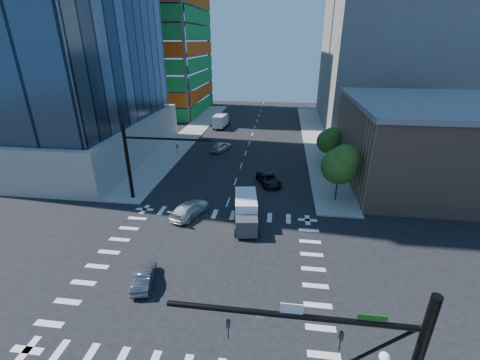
# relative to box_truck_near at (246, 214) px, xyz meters

# --- Properties ---
(ground) EXTENTS (160.00, 160.00, 0.00)m
(ground) POSITION_rel_box_truck_near_xyz_m (-2.66, -7.19, -1.28)
(ground) COLOR black
(ground) RESTS_ON ground
(road_markings) EXTENTS (20.00, 20.00, 0.01)m
(road_markings) POSITION_rel_box_truck_near_xyz_m (-2.66, -7.19, -1.28)
(road_markings) COLOR silver
(road_markings) RESTS_ON ground
(sidewalk_ne) EXTENTS (5.00, 60.00, 0.15)m
(sidewalk_ne) POSITION_rel_box_truck_near_xyz_m (9.84, 32.81, -1.21)
(sidewalk_ne) COLOR gray
(sidewalk_ne) RESTS_ON ground
(sidewalk_nw) EXTENTS (5.00, 60.00, 0.15)m
(sidewalk_nw) POSITION_rel_box_truck_near_xyz_m (-15.16, 32.81, -1.21)
(sidewalk_nw) COLOR gray
(sidewalk_nw) RESTS_ON ground
(construction_building) EXTENTS (25.16, 34.50, 70.60)m
(construction_building) POSITION_rel_box_truck_near_xyz_m (-30.07, 54.74, 23.33)
(construction_building) COLOR slate
(construction_building) RESTS_ON ground
(commercial_building) EXTENTS (20.50, 22.50, 10.60)m
(commercial_building) POSITION_rel_box_truck_near_xyz_m (22.34, 14.81, 4.03)
(commercial_building) COLOR #9E745B
(commercial_building) RESTS_ON ground
(bg_building_ne) EXTENTS (24.00, 30.00, 28.00)m
(bg_building_ne) POSITION_rel_box_truck_near_xyz_m (24.34, 47.81, 12.72)
(bg_building_ne) COLOR slate
(bg_building_ne) RESTS_ON ground
(signal_mast_nw) EXTENTS (10.20, 0.40, 9.00)m
(signal_mast_nw) POSITION_rel_box_truck_near_xyz_m (-12.66, 4.31, 4.21)
(signal_mast_nw) COLOR black
(signal_mast_nw) RESTS_ON sidewalk_nw
(tree_south) EXTENTS (4.16, 4.16, 6.82)m
(tree_south) POSITION_rel_box_truck_near_xyz_m (9.97, 6.71, 3.41)
(tree_south) COLOR #382316
(tree_south) RESTS_ON sidewalk_ne
(tree_north) EXTENTS (3.54, 3.52, 5.78)m
(tree_north) POSITION_rel_box_truck_near_xyz_m (10.27, 18.71, 2.71)
(tree_north) COLOR #382316
(tree_north) RESTS_ON sidewalk_ne
(car_nb_far) EXTENTS (3.92, 5.42, 1.37)m
(car_nb_far) POSITION_rel_box_truck_near_xyz_m (1.80, 10.63, -0.60)
(car_nb_far) COLOR black
(car_nb_far) RESTS_ON ground
(car_sb_near) EXTENTS (3.91, 5.70, 1.53)m
(car_sb_near) POSITION_rel_box_truck_near_xyz_m (-6.23, 1.23, -0.51)
(car_sb_near) COLOR silver
(car_sb_near) RESTS_ON ground
(car_sb_mid) EXTENTS (3.40, 5.00, 1.58)m
(car_sb_mid) POSITION_rel_box_truck_near_xyz_m (-6.98, 23.47, -0.49)
(car_sb_mid) COLOR #B6B9BF
(car_sb_mid) RESTS_ON ground
(car_sb_cross) EXTENTS (2.10, 4.03, 1.26)m
(car_sb_cross) POSITION_rel_box_truck_near_xyz_m (-6.85, -9.63, -0.65)
(car_sb_cross) COLOR #56565B
(car_sb_cross) RESTS_ON ground
(box_truck_near) EXTENTS (3.11, 5.79, 2.89)m
(box_truck_near) POSITION_rel_box_truck_near_xyz_m (0.00, 0.00, 0.00)
(box_truck_near) COLOR black
(box_truck_near) RESTS_ON ground
(box_truck_far) EXTENTS (2.94, 5.82, 2.94)m
(box_truck_far) POSITION_rel_box_truck_near_xyz_m (-9.81, 39.36, 0.02)
(box_truck_far) COLOR black
(box_truck_far) RESTS_ON ground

